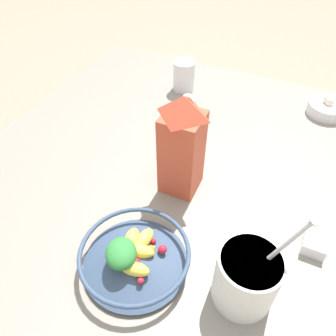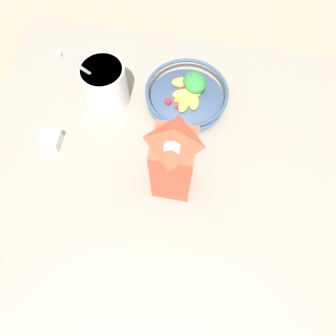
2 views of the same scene
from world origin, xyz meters
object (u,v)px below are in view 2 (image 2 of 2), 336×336
(fruit_bowl, at_px, (187,94))
(spice_jar, at_px, (51,140))
(yogurt_tub, at_px, (105,84))
(milk_carton, at_px, (173,160))

(fruit_bowl, xyz_separation_m, spice_jar, (-0.34, -0.20, -0.02))
(yogurt_tub, relative_size, spice_jar, 4.53)
(fruit_bowl, bearing_deg, milk_carton, -88.86)
(fruit_bowl, height_order, yogurt_tub, yogurt_tub)
(milk_carton, relative_size, spice_jar, 5.39)
(fruit_bowl, bearing_deg, yogurt_tub, -171.63)
(yogurt_tub, distance_m, spice_jar, 0.22)
(fruit_bowl, distance_m, yogurt_tub, 0.23)
(milk_carton, bearing_deg, spice_jar, 170.96)
(fruit_bowl, height_order, milk_carton, milk_carton)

